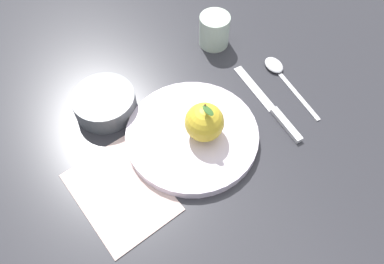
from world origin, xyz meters
The scene contains 8 objects.
ground_plane centered at (0.00, 0.00, 0.00)m, with size 2.40×2.40×0.00m, color #2D2D33.
dinner_plate centered at (0.00, -0.03, 0.01)m, with size 0.25×0.25×0.02m.
apple centered at (0.01, -0.01, 0.05)m, with size 0.07×0.07×0.09m.
side_bowl centered at (-0.14, -0.15, 0.03)m, with size 0.12×0.12×0.04m.
cup centered at (-0.20, 0.13, 0.04)m, with size 0.07×0.07×0.07m.
knife centered at (0.02, 0.14, 0.00)m, with size 0.22×0.02×0.01m.
spoon centered at (-0.06, 0.21, 0.01)m, with size 0.18×0.04×0.01m.
linen_napkin centered at (0.04, -0.19, 0.00)m, with size 0.14×0.19×0.00m, color beige.
Camera 1 is at (0.34, -0.21, 0.60)m, focal length 35.63 mm.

